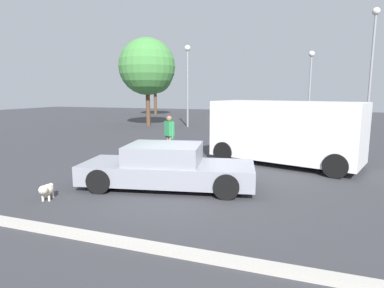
{
  "coord_description": "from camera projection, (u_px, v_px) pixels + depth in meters",
  "views": [
    {
      "loc": [
        3.13,
        -7.75,
        2.59
      ],
      "look_at": [
        -0.37,
        2.15,
        0.9
      ],
      "focal_mm": 30.11,
      "sensor_mm": 36.0,
      "label": 1
    }
  ],
  "objects": [
    {
      "name": "ground_plane",
      "position": [
        178.0,
        190.0,
        8.66
      ],
      "size": [
        80.0,
        80.0,
        0.0
      ],
      "primitive_type": "plane",
      "color": "#38383D"
    },
    {
      "name": "sedan_foreground",
      "position": [
        167.0,
        167.0,
        8.83
      ],
      "size": [
        4.92,
        2.61,
        1.19
      ],
      "rotation": [
        0.0,
        0.0,
        0.2
      ],
      "color": "gray",
      "rests_on": "ground_plane"
    },
    {
      "name": "dog",
      "position": [
        47.0,
        190.0,
        7.78
      ],
      "size": [
        0.41,
        0.63,
        0.42
      ],
      "rotation": [
        0.0,
        0.0,
        5.13
      ],
      "color": "beige",
      "rests_on": "ground_plane"
    },
    {
      "name": "van_white",
      "position": [
        285.0,
        131.0,
        11.56
      ],
      "size": [
        5.52,
        3.44,
        2.27
      ],
      "rotation": [
        0.0,
        0.0,
        2.85
      ],
      "color": "white",
      "rests_on": "ground_plane"
    },
    {
      "name": "pedestrian",
      "position": [
        169.0,
        132.0,
        13.17
      ],
      "size": [
        0.48,
        0.43,
        1.65
      ],
      "rotation": [
        0.0,
        0.0,
        0.96
      ],
      "color": "gray",
      "rests_on": "ground_plane"
    },
    {
      "name": "parking_curb",
      "position": [
        108.0,
        239.0,
        5.59
      ],
      "size": [
        9.0,
        0.2,
        0.12
      ],
      "primitive_type": "cube",
      "color": "#B7B2A8",
      "rests_on": "ground_plane"
    },
    {
      "name": "light_post_near",
      "position": [
        373.0,
        52.0,
        18.89
      ],
      "size": [
        0.44,
        0.44,
        7.42
      ],
      "color": "gray",
      "rests_on": "ground_plane"
    },
    {
      "name": "light_post_mid",
      "position": [
        188.0,
        72.0,
        23.75
      ],
      "size": [
        0.44,
        0.44,
        6.0
      ],
      "color": "gray",
      "rests_on": "ground_plane"
    },
    {
      "name": "light_post_far",
      "position": [
        311.0,
        75.0,
        24.08
      ],
      "size": [
        0.44,
        0.44,
        5.63
      ],
      "color": "gray",
      "rests_on": "ground_plane"
    },
    {
      "name": "tree_back_left",
      "position": [
        155.0,
        76.0,
        36.23
      ],
      "size": [
        3.92,
        3.92,
        6.38
      ],
      "color": "brown",
      "rests_on": "ground_plane"
    },
    {
      "name": "tree_back_center",
      "position": [
        147.0,
        67.0,
        24.42
      ],
      "size": [
        4.29,
        4.29,
        6.67
      ],
      "color": "brown",
      "rests_on": "ground_plane"
    }
  ]
}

